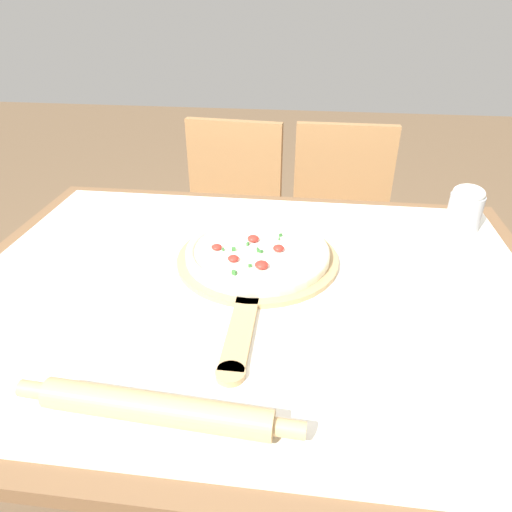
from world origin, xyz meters
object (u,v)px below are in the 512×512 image
chair_left (230,220)px  chair_right (340,226)px  pizza_peel (256,263)px  pizza (258,251)px  flour_cup (465,208)px  rolling_pin (156,408)px

chair_left → chair_right: size_ratio=1.00×
pizza_peel → pizza: pizza is taller
chair_left → flour_cup: bearing=-30.9°
pizza_peel → flour_cup: flour_cup is taller
pizza_peel → chair_left: chair_left is taller
pizza_peel → flour_cup: 0.56m
pizza → rolling_pin: size_ratio=0.76×
pizza_peel → chair_right: size_ratio=0.65×
pizza → flour_cup: flour_cup is taller
pizza_peel → chair_left: (-0.20, 0.76, -0.27)m
pizza_peel → pizza: (-0.00, 0.02, 0.02)m
rolling_pin → chair_right: bearing=74.8°
rolling_pin → chair_left: bearing=95.2°
chair_right → flour_cup: bearing=-62.3°
pizza → chair_left: size_ratio=0.37×
chair_right → flour_cup: 0.67m
pizza → flour_cup: bearing=23.7°
flour_cup → chair_right: bearing=117.4°
chair_left → pizza: bearing=-69.4°
pizza_peel → pizza: size_ratio=1.75×
rolling_pin → flour_cup: (0.60, 0.68, 0.04)m
rolling_pin → chair_left: 1.24m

